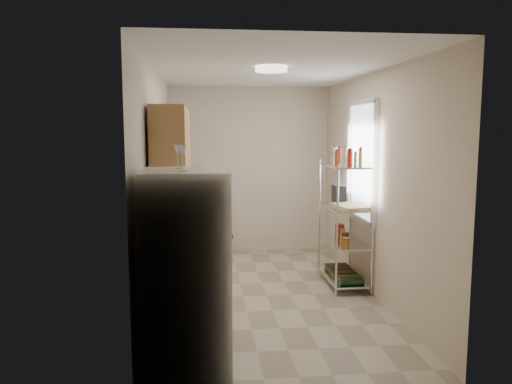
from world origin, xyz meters
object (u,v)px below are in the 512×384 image
Objects in this scene: rice_cooker at (182,206)px; cutting_board at (353,206)px; espresso_machine at (339,193)px; frying_pan_large at (182,207)px; refrigerator at (186,275)px.

rice_cooker is 0.51× the size of cutting_board.
cutting_board is 1.96× the size of espresso_machine.
frying_pan_large is at bearing 157.57° from cutting_board.
espresso_machine is at bearing 101.06° from cutting_board.
rice_cooker reaches higher than frying_pan_large.
cutting_board is at bearing -77.38° from espresso_machine.
refrigerator is at bearing -71.22° from frying_pan_large.
refrigerator is at bearing -127.31° from espresso_machine.
refrigerator is 2.73m from cutting_board.
refrigerator is at bearing -134.92° from cutting_board.
rice_cooker is 2.09m from cutting_board.
frying_pan_large is at bearing 92.47° from rice_cooker.
espresso_machine is at bearing 2.29° from frying_pan_large.
cutting_board is (2.06, -0.85, 0.10)m from frying_pan_large.
cutting_board reaches higher than frying_pan_large.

